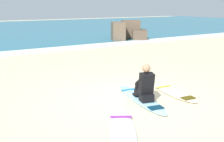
% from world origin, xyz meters
% --- Properties ---
extents(ground_plane, '(80.00, 80.00, 0.00)m').
position_xyz_m(ground_plane, '(0.00, 0.00, 0.00)').
color(ground_plane, beige).
extents(breaking_foam, '(80.00, 0.90, 0.11)m').
position_xyz_m(breaking_foam, '(0.00, 8.72, 0.06)').
color(breaking_foam, white).
rests_on(breaking_foam, ground).
extents(surfboard_main, '(0.98, 2.57, 0.08)m').
position_xyz_m(surfboard_main, '(0.26, -0.19, 0.04)').
color(surfboard_main, '#9ED1E5').
rests_on(surfboard_main, ground).
extents(surfer_seated, '(0.51, 0.76, 0.95)m').
position_xyz_m(surfer_seated, '(0.23, -0.41, 0.44)').
color(surfer_seated, black).
rests_on(surfer_seated, surfboard_main).
extents(surfboard_spare_near, '(1.62, 2.22, 0.08)m').
position_xyz_m(surfboard_spare_near, '(-1.23, -1.54, 0.04)').
color(surfboard_spare_near, silver).
rests_on(surfboard_spare_near, ground).
extents(surfboard_spare_far, '(0.74, 1.87, 0.08)m').
position_xyz_m(surfboard_spare_far, '(1.37, -0.33, 0.04)').
color(surfboard_spare_far, '#EFE5C6').
rests_on(surfboard_spare_far, ground).
extents(rock_outcrop_distant, '(3.11, 3.25, 1.39)m').
position_xyz_m(rock_outcrop_distant, '(7.21, 10.35, 0.53)').
color(rock_outcrop_distant, brown).
rests_on(rock_outcrop_distant, ground).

